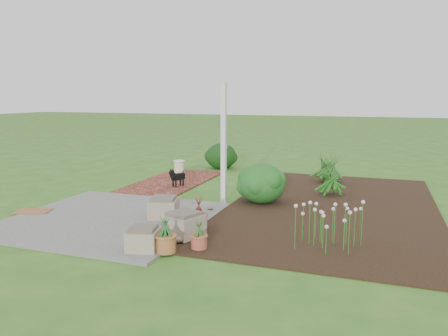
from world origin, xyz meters
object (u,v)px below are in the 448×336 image
(stone_trough_near, at_px, (143,240))
(black_dog, at_px, (177,176))
(cream_ceramic_urn, at_px, (179,167))
(evergreen_shrub, at_px, (262,182))

(stone_trough_near, relative_size, black_dog, 0.91)
(cream_ceramic_urn, bearing_deg, stone_trough_near, -69.49)
(cream_ceramic_urn, xyz_separation_m, evergreen_shrub, (3.01, -2.32, 0.22))
(cream_ceramic_urn, bearing_deg, evergreen_shrub, -37.59)
(cream_ceramic_urn, distance_m, evergreen_shrub, 3.81)
(evergreen_shrub, bearing_deg, stone_trough_near, -104.43)
(stone_trough_near, distance_m, evergreen_shrub, 3.52)
(black_dog, bearing_deg, evergreen_shrub, 4.61)
(stone_trough_near, height_order, cream_ceramic_urn, cream_ceramic_urn)
(evergreen_shrub, bearing_deg, black_dog, 161.91)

